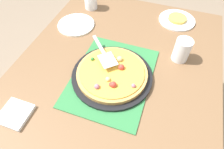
{
  "coord_description": "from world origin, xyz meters",
  "views": [
    {
      "loc": [
        0.54,
        0.19,
        1.48
      ],
      "look_at": [
        0.0,
        0.0,
        0.77
      ],
      "focal_mm": 31.15,
      "sensor_mm": 36.0,
      "label": 1
    }
  ],
  "objects": [
    {
      "name": "dining_table",
      "position": [
        0.0,
        0.0,
        0.64
      ],
      "size": [
        1.4,
        1.0,
        0.75
      ],
      "color": "brown",
      "rests_on": "ground_plane"
    },
    {
      "name": "ground_plane",
      "position": [
        0.0,
        0.0,
        0.0
      ],
      "size": [
        8.0,
        8.0,
        0.0
      ],
      "primitive_type": "plane",
      "color": "#84705B"
    },
    {
      "name": "plate_side",
      "position": [
        -0.3,
        -0.34,
        0.76
      ],
      "size": [
        0.22,
        0.22,
        0.01
      ],
      "primitive_type": "cylinder",
      "color": "white",
      "rests_on": "dining_table"
    },
    {
      "name": "pizza_pan",
      "position": [
        0.0,
        0.0,
        0.76
      ],
      "size": [
        0.38,
        0.38,
        0.01
      ],
      "primitive_type": "cylinder",
      "color": "black",
      "rests_on": "placemat"
    },
    {
      "name": "placemat",
      "position": [
        0.0,
        0.0,
        0.75
      ],
      "size": [
        0.48,
        0.36,
        0.01
      ],
      "primitive_type": "cube",
      "color": "#2D753D",
      "rests_on": "dining_table"
    },
    {
      "name": "plate_near_left",
      "position": [
        -0.55,
        0.23,
        0.76
      ],
      "size": [
        0.22,
        0.22,
        0.01
      ],
      "primitive_type": "cylinder",
      "color": "white",
      "rests_on": "dining_table"
    },
    {
      "name": "napkin_stack",
      "position": [
        0.32,
        -0.31,
        0.76
      ],
      "size": [
        0.12,
        0.12,
        0.02
      ],
      "primitive_type": "cube",
      "color": "white",
      "rests_on": "dining_table"
    },
    {
      "name": "served_slice_left",
      "position": [
        -0.55,
        0.23,
        0.77
      ],
      "size": [
        0.11,
        0.11,
        0.02
      ],
      "primitive_type": "cylinder",
      "color": "#EAB747",
      "rests_on": "plate_near_left"
    },
    {
      "name": "cup_near",
      "position": [
        -0.23,
        0.28,
        0.81
      ],
      "size": [
        0.08,
        0.08,
        0.12
      ],
      "primitive_type": "cylinder",
      "color": "white",
      "rests_on": "dining_table"
    },
    {
      "name": "pizza",
      "position": [
        0.0,
        0.0,
        0.78
      ],
      "size": [
        0.33,
        0.33,
        0.05
      ],
      "color": "tan",
      "rests_on": "pizza_pan"
    },
    {
      "name": "pizza_server",
      "position": [
        -0.07,
        -0.07,
        0.82
      ],
      "size": [
        0.2,
        0.19,
        0.01
      ],
      "color": "silver",
      "rests_on": "pizza"
    }
  ]
}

